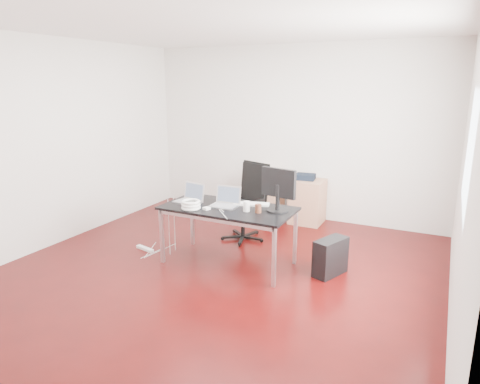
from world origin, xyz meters
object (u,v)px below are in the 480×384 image
at_px(desk, 228,211).
at_px(office_chair, 247,198).
at_px(filing_cabinet_right, 307,201).
at_px(filing_cabinet_left, 266,196).
at_px(pc_tower, 330,257).

xyz_separation_m(desk, office_chair, (-0.18, 0.92, -0.07)).
bearing_deg(filing_cabinet_right, filing_cabinet_left, 180.00).
height_order(office_chair, filing_cabinet_right, office_chair).
distance_m(office_chair, pc_tower, 1.61).
bearing_deg(desk, filing_cabinet_left, 99.72).
distance_m(desk, pc_tower, 1.33).
xyz_separation_m(office_chair, pc_tower, (1.40, -0.68, -0.39)).
height_order(desk, office_chair, office_chair).
xyz_separation_m(filing_cabinet_left, pc_tower, (1.57, -1.75, -0.13)).
relative_size(desk, filing_cabinet_right, 2.29).
height_order(office_chair, filing_cabinet_left, office_chair).
bearing_deg(pc_tower, filing_cabinet_left, 153.12).
bearing_deg(filing_cabinet_left, office_chair, -81.26).
distance_m(desk, filing_cabinet_right, 2.06).
height_order(office_chair, pc_tower, office_chair).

